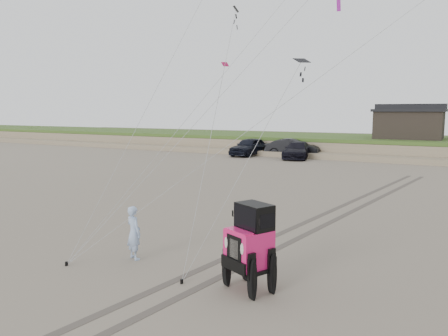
{
  "coord_description": "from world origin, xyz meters",
  "views": [
    {
      "loc": [
        6.87,
        -9.0,
        4.4
      ],
      "look_at": [
        0.22,
        3.0,
        2.6
      ],
      "focal_mm": 35.0,
      "sensor_mm": 36.0,
      "label": 1
    }
  ],
  "objects_px": {
    "truck_c": "(297,150)",
    "jeep": "(249,256)",
    "cabin": "(409,123)",
    "truck_a": "(249,147)",
    "man": "(134,233)",
    "truck_b": "(292,148)"
  },
  "relations": [
    {
      "from": "truck_c",
      "to": "jeep",
      "type": "bearing_deg",
      "value": -82.75
    },
    {
      "from": "cabin",
      "to": "truck_c",
      "type": "distance_m",
      "value": 11.69
    },
    {
      "from": "truck_a",
      "to": "jeep",
      "type": "distance_m",
      "value": 32.77
    },
    {
      "from": "cabin",
      "to": "man",
      "type": "bearing_deg",
      "value": -95.64
    },
    {
      "from": "cabin",
      "to": "man",
      "type": "height_order",
      "value": "cabin"
    },
    {
      "from": "truck_b",
      "to": "truck_c",
      "type": "bearing_deg",
      "value": -150.42
    },
    {
      "from": "jeep",
      "to": "cabin",
      "type": "bearing_deg",
      "value": 115.96
    },
    {
      "from": "cabin",
      "to": "jeep",
      "type": "xyz_separation_m",
      "value": [
        0.4,
        -36.67,
        -2.37
      ]
    },
    {
      "from": "truck_b",
      "to": "jeep",
      "type": "relative_size",
      "value": 1.12
    },
    {
      "from": "truck_a",
      "to": "truck_b",
      "type": "distance_m",
      "value": 4.21
    },
    {
      "from": "jeep",
      "to": "man",
      "type": "xyz_separation_m",
      "value": [
        -3.98,
        0.4,
        -0.06
      ]
    },
    {
      "from": "cabin",
      "to": "truck_b",
      "type": "xyz_separation_m",
      "value": [
        -9.74,
        -5.98,
        -2.38
      ]
    },
    {
      "from": "cabin",
      "to": "truck_a",
      "type": "xyz_separation_m",
      "value": [
        -13.79,
        -7.14,
        -2.35
      ]
    },
    {
      "from": "man",
      "to": "truck_c",
      "type": "bearing_deg",
      "value": -59.09
    },
    {
      "from": "cabin",
      "to": "jeep",
      "type": "relative_size",
      "value": 1.38
    },
    {
      "from": "truck_b",
      "to": "jeep",
      "type": "height_order",
      "value": "jeep"
    },
    {
      "from": "truck_b",
      "to": "man",
      "type": "xyz_separation_m",
      "value": [
        6.16,
        -30.3,
        -0.05
      ]
    },
    {
      "from": "truck_b",
      "to": "cabin",
      "type": "bearing_deg",
      "value": -64.72
    },
    {
      "from": "truck_c",
      "to": "truck_a",
      "type": "bearing_deg",
      "value": 167.19
    },
    {
      "from": "truck_c",
      "to": "jeep",
      "type": "distance_m",
      "value": 30.68
    },
    {
      "from": "truck_b",
      "to": "truck_c",
      "type": "relative_size",
      "value": 0.97
    },
    {
      "from": "truck_b",
      "to": "man",
      "type": "relative_size",
      "value": 3.22
    }
  ]
}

